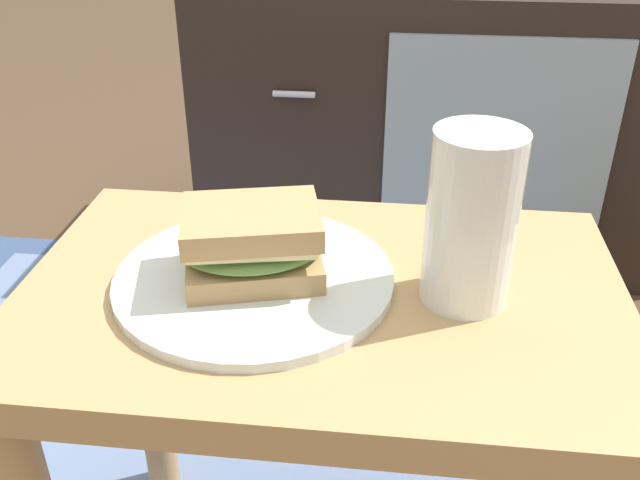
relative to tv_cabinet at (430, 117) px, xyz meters
The scene contains 6 objects.
side_table 0.96m from the tv_cabinet, 97.95° to the right, with size 0.56×0.36×0.46m.
tv_cabinet is the anchor object (origin of this frame).
area_rug 0.76m from the tv_cabinet, 125.97° to the right, with size 1.22×0.86×0.01m.
plate 0.98m from the tv_cabinet, 101.70° to the right, with size 0.26×0.26×0.01m, color silver.
sandwich_front 0.99m from the tv_cabinet, 101.70° to the right, with size 0.15×0.13×0.07m.
beer_glass 0.98m from the tv_cabinet, 90.25° to the right, with size 0.08×0.08×0.16m.
Camera 1 is at (0.06, -0.54, 0.82)m, focal length 39.33 mm.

